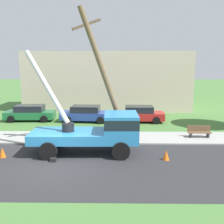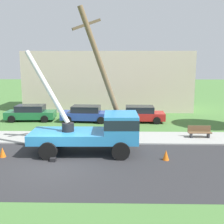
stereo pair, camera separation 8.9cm
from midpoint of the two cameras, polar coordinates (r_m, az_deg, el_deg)
ground_plane at (r=25.95m, az=-6.19°, el=-1.37°), size 120.00×120.00×0.00m
road_asphalt at (r=14.57m, az=-12.04°, el=-11.00°), size 80.00×7.44×0.01m
sidewalk_strip at (r=19.42m, az=-8.64°, el=-5.29°), size 80.00×3.02×0.10m
utility_truck at (r=15.87m, az=-2.95°, el=-3.68°), size 6.81×3.21×5.98m
leaning_utility_pole at (r=16.91m, az=-1.69°, el=7.38°), size 3.56×1.67×8.56m
traffic_cone_ahead at (r=15.28m, az=11.10°, el=-8.84°), size 0.36×0.36×0.56m
traffic_cone_behind at (r=16.61m, az=-22.16°, el=-7.86°), size 0.36×0.36×0.56m
traffic_cone_curbside at (r=17.27m, az=0.54°, el=-6.38°), size 0.36×0.36×0.56m
parked_sedan_green at (r=25.89m, az=-16.91°, el=-0.18°), size 4.46×2.13×1.42m
parked_sedan_blue at (r=24.51m, az=-5.66°, el=-0.36°), size 4.52×2.23×1.42m
parked_sedan_red at (r=24.37m, az=5.59°, el=-0.42°), size 4.45×2.11×1.42m
park_bench at (r=19.97m, az=17.70°, el=-4.02°), size 1.60×0.45×0.90m
lowrise_building_backdrop at (r=31.18m, az=-0.97°, el=6.60°), size 18.00×6.00×6.40m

